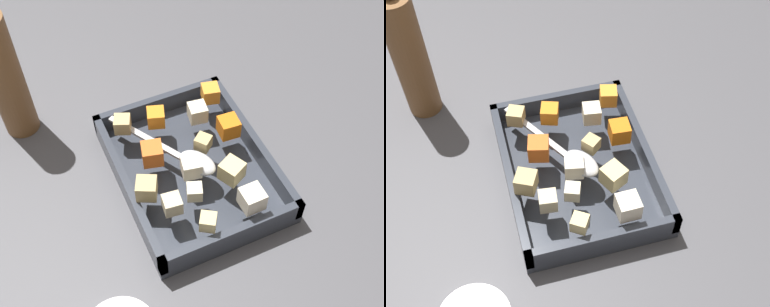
{
  "view_description": "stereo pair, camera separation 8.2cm",
  "coord_description": "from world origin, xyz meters",
  "views": [
    {
      "loc": [
        -0.44,
        0.2,
        0.71
      ],
      "look_at": [
        0.02,
        -0.01,
        0.06
      ],
      "focal_mm": 48.98,
      "sensor_mm": 36.0,
      "label": 1
    },
    {
      "loc": [
        -0.47,
        0.12,
        0.71
      ],
      "look_at": [
        0.02,
        -0.01,
        0.06
      ],
      "focal_mm": 48.98,
      "sensor_mm": 36.0,
      "label": 2
    }
  ],
  "objects": [
    {
      "name": "potato_chunk_far_left",
      "position": [
        0.09,
        -0.06,
        0.07
      ],
      "size": [
        0.03,
        0.03,
        0.03
      ],
      "primitive_type": "cube",
      "rotation": [
        0.0,
        0.0,
        6.14
      ],
      "color": "beige",
      "rests_on": "baking_dish"
    },
    {
      "name": "serving_spoon",
      "position": [
        0.01,
        -0.01,
        0.06
      ],
      "size": [
        0.19,
        0.13,
        0.02
      ],
      "rotation": [
        0.0,
        0.0,
        0.54
      ],
      "color": "silver",
      "rests_on": "baking_dish"
    },
    {
      "name": "ground_plane",
      "position": [
        0.0,
        0.0,
        0.0
      ],
      "size": [
        4.0,
        4.0,
        0.0
      ],
      "primitive_type": "plane",
      "color": "#4C4C51"
    },
    {
      "name": "pepper_mill",
      "position": [
        0.25,
        0.21,
        0.12
      ],
      "size": [
        0.06,
        0.06,
        0.26
      ],
      "color": "brown",
      "rests_on": "ground_plane"
    },
    {
      "name": "potato_chunk_front_center",
      "position": [
        -0.05,
        0.01,
        0.06
      ],
      "size": [
        0.03,
        0.03,
        0.02
      ],
      "primitive_type": "cube",
      "rotation": [
        0.0,
        0.0,
        5.93
      ],
      "color": "beige",
      "rests_on": "baking_dish"
    },
    {
      "name": "baking_dish",
      "position": [
        0.02,
        -0.01,
        0.02
      ],
      "size": [
        0.3,
        0.23,
        0.05
      ],
      "color": "#333842",
      "rests_on": "ground_plane"
    },
    {
      "name": "carrot_chunk_heap_top",
      "position": [
        0.11,
        0.01,
        0.07
      ],
      "size": [
        0.04,
        0.04,
        0.03
      ],
      "primitive_type": "cube",
      "rotation": [
        0.0,
        0.0,
        1.25
      ],
      "color": "orange",
      "rests_on": "baking_dish"
    },
    {
      "name": "potato_chunk_corner_nw",
      "position": [
        -0.06,
        0.05,
        0.06
      ],
      "size": [
        0.03,
        0.03,
        0.03
      ],
      "primitive_type": "cube",
      "rotation": [
        0.0,
        0.0,
        4.6
      ],
      "color": "beige",
      "rests_on": "baking_dish"
    },
    {
      "name": "parsnip_chunk_near_right",
      "position": [
        -0.01,
        0.0,
        0.07
      ],
      "size": [
        0.03,
        0.03,
        0.03
      ],
      "primitive_type": "cube",
      "rotation": [
        0.0,
        0.0,
        6.08
      ],
      "color": "silver",
      "rests_on": "baking_dish"
    },
    {
      "name": "carrot_chunk_under_handle",
      "position": [
        0.12,
        -0.09,
        0.07
      ],
      "size": [
        0.03,
        0.03,
        0.03
      ],
      "primitive_type": "cube",
      "rotation": [
        0.0,
        0.0,
        1.33
      ],
      "color": "orange",
      "rests_on": "baking_dish"
    },
    {
      "name": "potato_chunk_corner_se",
      "position": [
        -0.1,
        0.02,
        0.06
      ],
      "size": [
        0.03,
        0.03,
        0.02
      ],
      "primitive_type": "cube",
      "rotation": [
        0.0,
        0.0,
        0.99
      ],
      "color": "#E0CC89",
      "rests_on": "baking_dish"
    },
    {
      "name": "potato_chunk_near_left",
      "position": [
        -0.04,
        -0.05,
        0.07
      ],
      "size": [
        0.04,
        0.04,
        0.03
      ],
      "primitive_type": "cube",
      "rotation": [
        0.0,
        0.0,
        5.17
      ],
      "color": "#E0CC89",
      "rests_on": "baking_dish"
    },
    {
      "name": "potato_chunk_rim_edge",
      "position": [
        0.12,
        0.07,
        0.06
      ],
      "size": [
        0.03,
        0.03,
        0.03
      ],
      "primitive_type": "cube",
      "rotation": [
        0.0,
        0.0,
        2.74
      ],
      "color": "tan",
      "rests_on": "baking_dish"
    },
    {
      "name": "parsnip_chunk_heap_side",
      "position": [
        -0.1,
        -0.06,
        0.07
      ],
      "size": [
        0.03,
        0.03,
        0.03
      ],
      "primitive_type": "cube",
      "rotation": [
        0.0,
        0.0,
        4.73
      ],
      "color": "silver",
      "rests_on": "baking_dish"
    },
    {
      "name": "carrot_chunk_near_spoon",
      "position": [
        0.04,
        0.04,
        0.07
      ],
      "size": [
        0.04,
        0.04,
        0.03
      ],
      "primitive_type": "cube",
      "rotation": [
        0.0,
        0.0,
        1.33
      ],
      "color": "orange",
      "rests_on": "baking_dish"
    },
    {
      "name": "potato_chunk_corner_ne",
      "position": [
        0.03,
        -0.04,
        0.06
      ],
      "size": [
        0.03,
        0.03,
        0.02
      ],
      "primitive_type": "cube",
      "rotation": [
        0.0,
        0.0,
        3.82
      ],
      "color": "tan",
      "rests_on": "baking_dish"
    },
    {
      "name": "carrot_chunk_corner_sw",
      "position": [
        0.04,
        -0.09,
        0.07
      ],
      "size": [
        0.03,
        0.03,
        0.03
      ],
      "primitive_type": "cube",
      "rotation": [
        0.0,
        0.0,
        6.21
      ],
      "color": "orange",
      "rests_on": "baking_dish"
    },
    {
      "name": "potato_chunk_mid_right",
      "position": [
        -0.02,
        0.08,
        0.07
      ],
      "size": [
        0.04,
        0.04,
        0.03
      ],
      "primitive_type": "cube",
      "rotation": [
        0.0,
        0.0,
        4.25
      ],
      "color": "tan",
      "rests_on": "baking_dish"
    }
  ]
}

